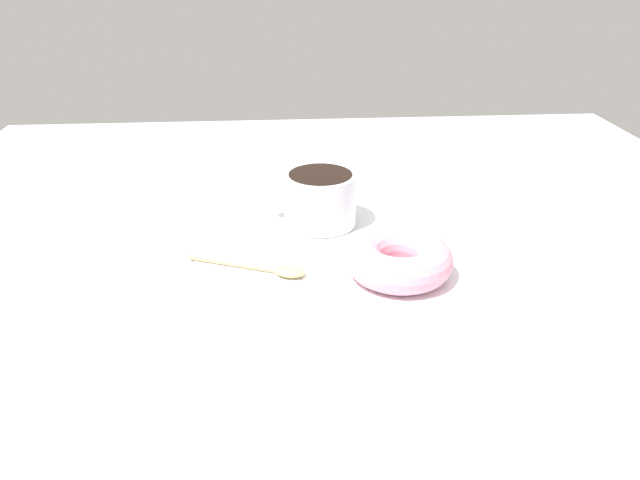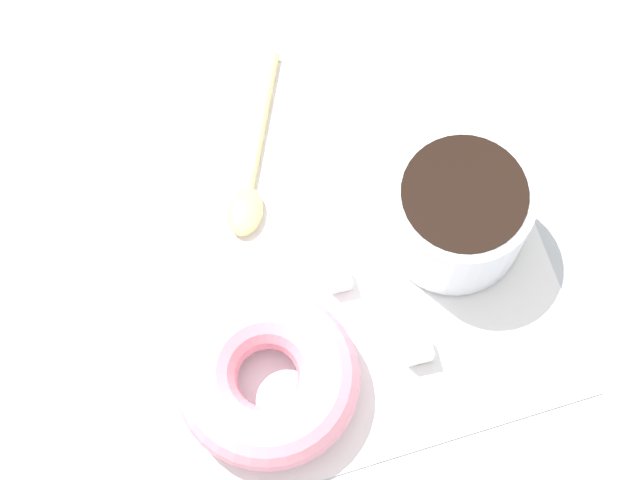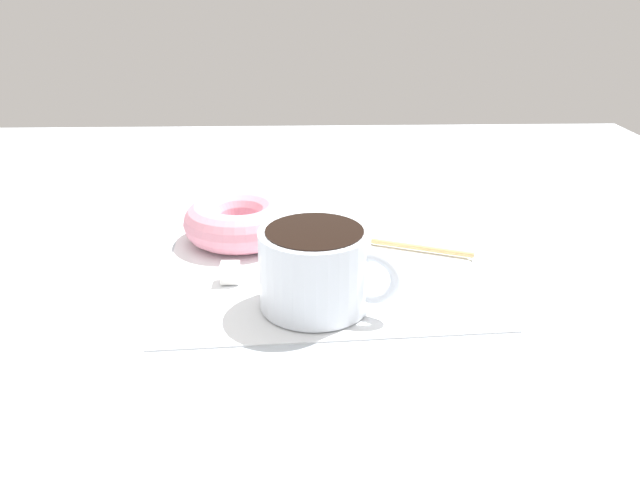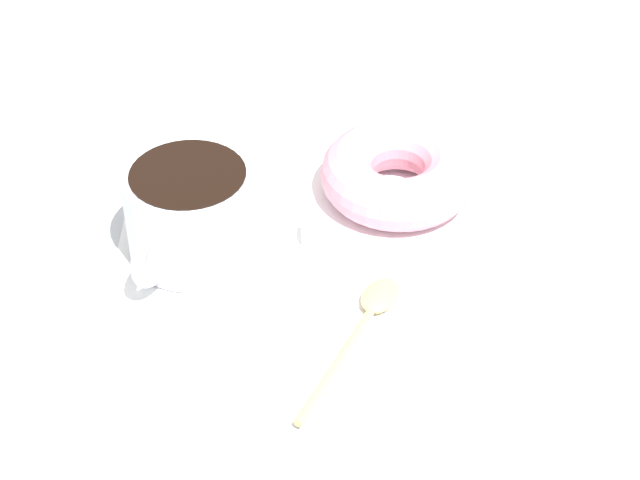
# 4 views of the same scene
# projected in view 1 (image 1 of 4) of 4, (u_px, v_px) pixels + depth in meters

# --- Properties ---
(ground_plane) EXTENTS (1.20, 1.20, 0.02)m
(ground_plane) POSITION_uv_depth(u_px,v_px,m) (341.00, 261.00, 0.74)
(ground_plane) COLOR #B2BCC6
(napkin) EXTENTS (0.31, 0.31, 0.00)m
(napkin) POSITION_uv_depth(u_px,v_px,m) (320.00, 256.00, 0.73)
(napkin) COLOR white
(napkin) RESTS_ON ground_plane
(coffee_cup) EXTENTS (0.12, 0.09, 0.07)m
(coffee_cup) POSITION_uv_depth(u_px,v_px,m) (319.00, 198.00, 0.80)
(coffee_cup) COLOR silver
(coffee_cup) RESTS_ON napkin
(donut) EXTENTS (0.12, 0.12, 0.04)m
(donut) POSITION_uv_depth(u_px,v_px,m) (399.00, 259.00, 0.68)
(donut) COLOR pink
(donut) RESTS_ON napkin
(spoon) EXTENTS (0.14, 0.07, 0.01)m
(spoon) POSITION_uv_depth(u_px,v_px,m) (271.00, 269.00, 0.69)
(spoon) COLOR #D8B772
(spoon) RESTS_ON napkin
(sugar_cube) EXTENTS (0.01, 0.01, 0.01)m
(sugar_cube) POSITION_uv_depth(u_px,v_px,m) (337.00, 245.00, 0.74)
(sugar_cube) COLOR white
(sugar_cube) RESTS_ON napkin
(sugar_cube_extra) EXTENTS (0.02, 0.02, 0.02)m
(sugar_cube_extra) POSITION_uv_depth(u_px,v_px,m) (384.00, 230.00, 0.77)
(sugar_cube_extra) COLOR white
(sugar_cube_extra) RESTS_ON napkin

